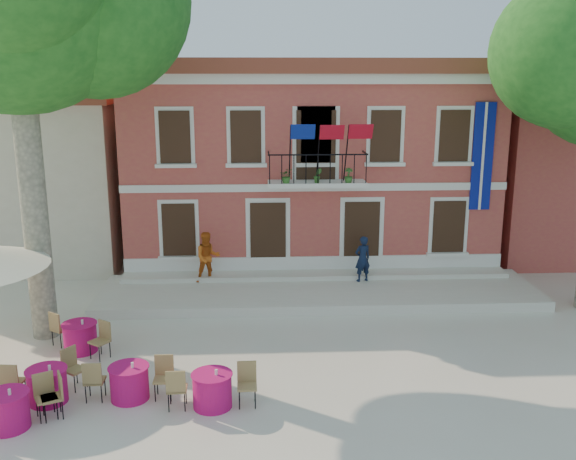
% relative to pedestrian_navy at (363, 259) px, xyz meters
% --- Properties ---
extents(ground, '(90.00, 90.00, 0.00)m').
position_rel_pedestrian_navy_xyz_m(ground, '(-3.49, -5.03, -1.07)').
color(ground, beige).
rests_on(ground, ground).
extents(main_building, '(13.50, 9.59, 7.50)m').
position_rel_pedestrian_navy_xyz_m(main_building, '(-1.49, 4.96, 2.71)').
color(main_building, '#B75542').
rests_on(main_building, ground).
extents(neighbor_west, '(9.40, 9.40, 6.40)m').
position_rel_pedestrian_navy_xyz_m(neighbor_west, '(-12.99, 5.97, 2.15)').
color(neighbor_west, beige).
rests_on(neighbor_west, ground).
extents(terrace, '(14.00, 3.40, 0.30)m').
position_rel_pedestrian_navy_xyz_m(terrace, '(-1.49, -0.63, -0.92)').
color(terrace, silver).
rests_on(terrace, ground).
extents(pedestrian_navy, '(0.65, 0.54, 1.54)m').
position_rel_pedestrian_navy_xyz_m(pedestrian_navy, '(0.00, 0.00, 0.00)').
color(pedestrian_navy, '#0F1A34').
rests_on(pedestrian_navy, terrace).
extents(pedestrian_orange, '(0.94, 0.80, 1.70)m').
position_rel_pedestrian_navy_xyz_m(pedestrian_orange, '(-5.10, 0.16, 0.08)').
color(pedestrian_orange, '#CE5B18').
rests_on(pedestrian_orange, terrace).
extents(cafe_table_0, '(1.71, 1.86, 0.95)m').
position_rel_pedestrian_navy_xyz_m(cafe_table_0, '(-8.09, -7.11, -0.64)').
color(cafe_table_0, '#C81255').
rests_on(cafe_table_0, ground).
extents(cafe_table_1, '(1.92, 0.90, 0.95)m').
position_rel_pedestrian_navy_xyz_m(cafe_table_1, '(-6.32, -7.06, -0.65)').
color(cafe_table_1, '#C81255').
rests_on(cafe_table_1, ground).
extents(cafe_table_2, '(1.89, 1.28, 0.95)m').
position_rel_pedestrian_navy_xyz_m(cafe_table_2, '(-8.55, -8.16, -0.65)').
color(cafe_table_2, '#C81255').
rests_on(cafe_table_2, ground).
extents(cafe_table_3, '(1.79, 1.48, 0.95)m').
position_rel_pedestrian_navy_xyz_m(cafe_table_3, '(-8.07, -4.48, -0.65)').
color(cafe_table_3, '#C81255').
rests_on(cafe_table_3, ground).
extents(cafe_table_4, '(1.93, 0.90, 0.95)m').
position_rel_pedestrian_navy_xyz_m(cafe_table_4, '(-4.47, -7.49, -0.65)').
color(cafe_table_4, '#C81255').
rests_on(cafe_table_4, ground).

